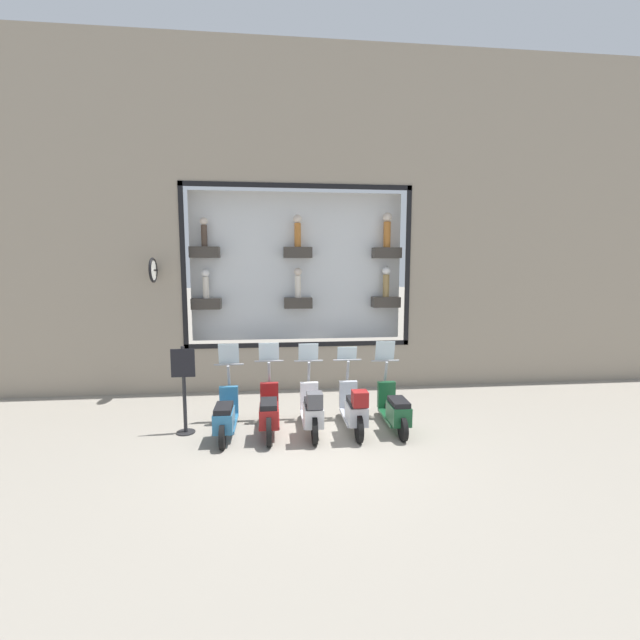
{
  "coord_description": "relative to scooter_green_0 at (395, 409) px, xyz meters",
  "views": [
    {
      "loc": [
        -7.63,
        0.63,
        3.24
      ],
      "look_at": [
        1.86,
        -0.39,
        2.05
      ],
      "focal_mm": 24.0,
      "sensor_mm": 36.0,
      "label": 1
    }
  ],
  "objects": [
    {
      "name": "building_facade",
      "position": [
        3.2,
        1.73,
        4.03
      ],
      "size": [
        1.22,
        36.0,
        8.74
      ],
      "color": "gray",
      "rests_on": "ground_plane"
    },
    {
      "name": "scooter_red_3",
      "position": [
        0.01,
        2.49,
        0.03
      ],
      "size": [
        1.81,
        0.6,
        1.67
      ],
      "color": "black",
      "rests_on": "ground_plane"
    },
    {
      "name": "scooter_green_0",
      "position": [
        0.0,
        0.0,
        0.0
      ],
      "size": [
        1.79,
        0.61,
        1.66
      ],
      "color": "black",
      "rests_on": "ground_plane"
    },
    {
      "name": "shop_sign_post",
      "position": [
        0.25,
        4.12,
        0.52
      ],
      "size": [
        0.36,
        0.45,
        1.73
      ],
      "color": "#232326",
      "rests_on": "ground_plane"
    },
    {
      "name": "ground_plane",
      "position": [
        -0.41,
        1.73,
        -0.42
      ],
      "size": [
        120.0,
        120.0,
        0.0
      ],
      "primitive_type": "plane",
      "color": "gray"
    },
    {
      "name": "scooter_white_2",
      "position": [
        -0.05,
        1.66,
        0.06
      ],
      "size": [
        1.8,
        0.61,
        1.64
      ],
      "color": "black",
      "rests_on": "ground_plane"
    },
    {
      "name": "scooter_silver_1",
      "position": [
        -0.06,
        0.83,
        0.06
      ],
      "size": [
        1.81,
        0.61,
        1.55
      ],
      "color": "black",
      "rests_on": "ground_plane"
    },
    {
      "name": "scooter_teal_4",
      "position": [
        0.0,
        3.32,
        -0.0
      ],
      "size": [
        1.79,
        0.6,
        1.67
      ],
      "color": "black",
      "rests_on": "ground_plane"
    }
  ]
}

